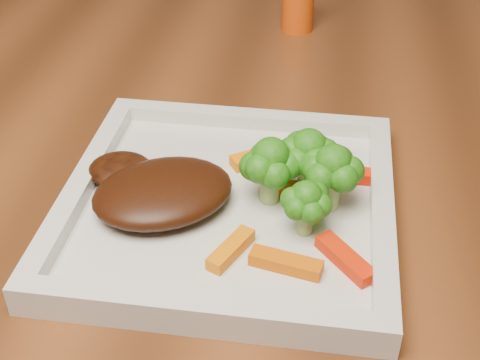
# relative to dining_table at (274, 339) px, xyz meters

# --- Properties ---
(dining_table) EXTENTS (1.60, 0.90, 0.75)m
(dining_table) POSITION_rel_dining_table_xyz_m (0.00, 0.00, 0.00)
(dining_table) COLOR brown
(dining_table) RESTS_ON floor
(plate) EXTENTS (0.27, 0.27, 0.01)m
(plate) POSITION_rel_dining_table_xyz_m (-0.03, -0.19, 0.38)
(plate) COLOR silver
(plate) RESTS_ON dining_table
(steak) EXTENTS (0.15, 0.14, 0.03)m
(steak) POSITION_rel_dining_table_xyz_m (-0.08, -0.20, 0.40)
(steak) COLOR #381608
(steak) RESTS_ON plate
(broccoli_0) EXTENTS (0.06, 0.06, 0.07)m
(broccoli_0) POSITION_rel_dining_table_xyz_m (0.03, -0.16, 0.42)
(broccoli_0) COLOR #327413
(broccoli_0) RESTS_ON plate
(broccoli_1) EXTENTS (0.06, 0.06, 0.06)m
(broccoli_1) POSITION_rel_dining_table_xyz_m (0.05, -0.18, 0.42)
(broccoli_1) COLOR #387814
(broccoli_1) RESTS_ON plate
(broccoli_2) EXTENTS (0.06, 0.06, 0.06)m
(broccoli_2) POSITION_rel_dining_table_xyz_m (0.04, -0.22, 0.42)
(broccoli_2) COLOR #326A11
(broccoli_2) RESTS_ON plate
(broccoli_3) EXTENTS (0.06, 0.06, 0.06)m
(broccoli_3) POSITION_rel_dining_table_xyz_m (0.00, -0.18, 0.42)
(broccoli_3) COLOR #1F6410
(broccoli_3) RESTS_ON plate
(carrot_0) EXTENTS (0.06, 0.03, 0.01)m
(carrot_0) POSITION_rel_dining_table_xyz_m (0.02, -0.26, 0.39)
(carrot_0) COLOR #CC5603
(carrot_0) RESTS_ON plate
(carrot_1) EXTENTS (0.05, 0.05, 0.01)m
(carrot_1) POSITION_rel_dining_table_xyz_m (0.07, -0.25, 0.39)
(carrot_1) COLOR red
(carrot_1) RESTS_ON plate
(carrot_2) EXTENTS (0.03, 0.05, 0.01)m
(carrot_2) POSITION_rel_dining_table_xyz_m (-0.02, -0.25, 0.39)
(carrot_2) COLOR orange
(carrot_2) RESTS_ON plate
(carrot_3) EXTENTS (0.05, 0.01, 0.01)m
(carrot_3) POSITION_rel_dining_table_xyz_m (0.07, -0.14, 0.39)
(carrot_3) COLOR red
(carrot_3) RESTS_ON plate
(carrot_4) EXTENTS (0.06, 0.05, 0.01)m
(carrot_4) POSITION_rel_dining_table_xyz_m (-0.01, -0.12, 0.39)
(carrot_4) COLOR orange
(carrot_4) RESTS_ON plate
(carrot_6) EXTENTS (0.05, 0.01, 0.01)m
(carrot_6) POSITION_rel_dining_table_xyz_m (0.03, -0.17, 0.39)
(carrot_6) COLOR #D26103
(carrot_6) RESTS_ON plate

